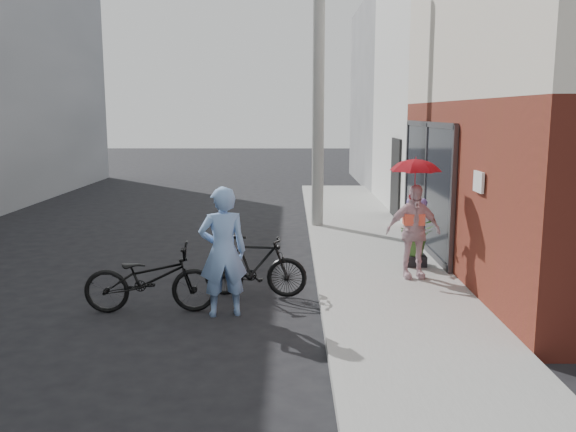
{
  "coord_description": "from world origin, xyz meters",
  "views": [
    {
      "loc": [
        0.46,
        -8.52,
        2.8
      ],
      "look_at": [
        0.41,
        1.49,
        1.1
      ],
      "focal_mm": 38.0,
      "sensor_mm": 36.0,
      "label": 1
    }
  ],
  "objects_px": {
    "utility_pole": "(318,82)",
    "bike_right": "(255,266)",
    "officer": "(223,252)",
    "kimono_woman": "(413,231)",
    "bike_left": "(150,279)",
    "planter": "(415,260)"
  },
  "relations": [
    {
      "from": "bike_left",
      "to": "kimono_woman",
      "type": "xyz_separation_m",
      "value": [
        3.99,
        1.43,
        0.4
      ]
    },
    {
      "from": "bike_right",
      "to": "kimono_woman",
      "type": "height_order",
      "value": "kimono_woman"
    },
    {
      "from": "bike_right",
      "to": "utility_pole",
      "type": "bearing_deg",
      "value": -6.39
    },
    {
      "from": "bike_left",
      "to": "bike_right",
      "type": "height_order",
      "value": "bike_left"
    },
    {
      "from": "officer",
      "to": "bike_left",
      "type": "height_order",
      "value": "officer"
    },
    {
      "from": "utility_pole",
      "to": "planter",
      "type": "distance_m",
      "value": 5.39
    },
    {
      "from": "bike_left",
      "to": "kimono_woman",
      "type": "relative_size",
      "value": 1.2
    },
    {
      "from": "utility_pole",
      "to": "officer",
      "type": "distance_m",
      "value": 7.02
    },
    {
      "from": "bike_right",
      "to": "planter",
      "type": "height_order",
      "value": "bike_right"
    },
    {
      "from": "utility_pole",
      "to": "bike_right",
      "type": "bearing_deg",
      "value": -102.34
    },
    {
      "from": "bike_left",
      "to": "bike_right",
      "type": "bearing_deg",
      "value": -65.67
    },
    {
      "from": "bike_left",
      "to": "bike_right",
      "type": "xyz_separation_m",
      "value": [
        1.44,
        0.75,
        -0.01
      ]
    },
    {
      "from": "planter",
      "to": "utility_pole",
      "type": "bearing_deg",
      "value": 111.65
    },
    {
      "from": "kimono_woman",
      "to": "planter",
      "type": "height_order",
      "value": "kimono_woman"
    },
    {
      "from": "kimono_woman",
      "to": "planter",
      "type": "distance_m",
      "value": 1.07
    },
    {
      "from": "officer",
      "to": "kimono_woman",
      "type": "xyz_separation_m",
      "value": [
        2.93,
        1.57,
        -0.02
      ]
    },
    {
      "from": "planter",
      "to": "bike_left",
      "type": "bearing_deg",
      "value": -152.14
    },
    {
      "from": "officer",
      "to": "bike_right",
      "type": "xyz_separation_m",
      "value": [
        0.39,
        0.89,
        -0.43
      ]
    },
    {
      "from": "utility_pole",
      "to": "officer",
      "type": "xyz_separation_m",
      "value": [
        -1.58,
        -6.33,
        -2.59
      ]
    },
    {
      "from": "utility_pole",
      "to": "bike_right",
      "type": "height_order",
      "value": "utility_pole"
    },
    {
      "from": "kimono_woman",
      "to": "officer",
      "type": "bearing_deg",
      "value": -158.45
    },
    {
      "from": "utility_pole",
      "to": "bike_right",
      "type": "xyz_separation_m",
      "value": [
        -1.19,
        -5.44,
        -3.02
      ]
    }
  ]
}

